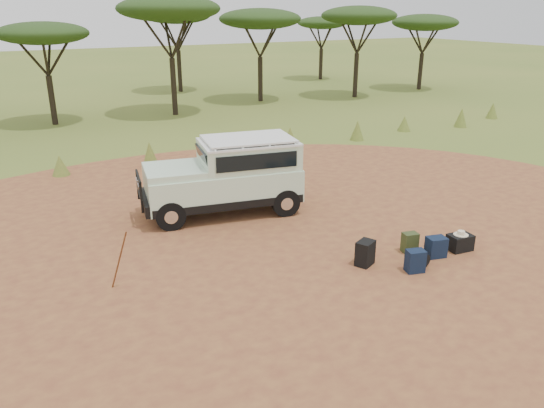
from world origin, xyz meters
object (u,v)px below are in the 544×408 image
safari_vehicle (228,178)px  walking_staff (119,260)px  backpack_olive (410,242)px  backpack_navy (415,261)px  duffel_navy (436,247)px  hard_case (460,242)px  backpack_black (365,253)px

safari_vehicle → walking_staff: (-3.68, -2.90, -0.36)m
walking_staff → backpack_olive: (6.35, -1.46, -0.41)m
backpack_navy → duffel_navy: (0.94, 0.33, -0.01)m
hard_case → walking_staff: bearing=171.1°
backpack_olive → hard_case: 1.21m
backpack_black → hard_case: (2.45, -0.46, -0.09)m
walking_staff → backpack_navy: size_ratio=2.70×
backpack_navy → hard_case: size_ratio=0.92×
walking_staff → safari_vehicle: bearing=-8.0°
backpack_black → duffel_navy: backpack_black is taller
safari_vehicle → hard_case: (3.78, -4.85, -0.81)m
walking_staff → backpack_olive: walking_staff is taller
walking_staff → duffel_navy: size_ratio=2.85×
walking_staff → backpack_black: size_ratio=2.39×
safari_vehicle → duffel_navy: bearing=-47.7°
duffel_navy → backpack_navy: bearing=-148.0°
backpack_navy → backpack_olive: (0.59, 0.81, -0.01)m
safari_vehicle → backpack_black: safari_vehicle is taller
safari_vehicle → backpack_olive: safari_vehicle is taller
safari_vehicle → backpack_black: 4.65m
backpack_black → duffel_navy: 1.75m
safari_vehicle → backpack_navy: safari_vehicle is taller
duffel_navy → hard_case: (0.76, -0.01, -0.04)m
backpack_navy → safari_vehicle: bearing=127.6°
walking_staff → backpack_navy: bearing=-67.8°
walking_staff → backpack_olive: size_ratio=2.86×
backpack_black → backpack_navy: (0.75, -0.78, -0.03)m
backpack_black → backpack_navy: size_ratio=1.13×
safari_vehicle → hard_case: bearing=-41.8°
safari_vehicle → duffel_navy: (3.02, -4.84, -0.77)m
backpack_navy → hard_case: bearing=26.4°
backpack_olive → safari_vehicle: bearing=133.0°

